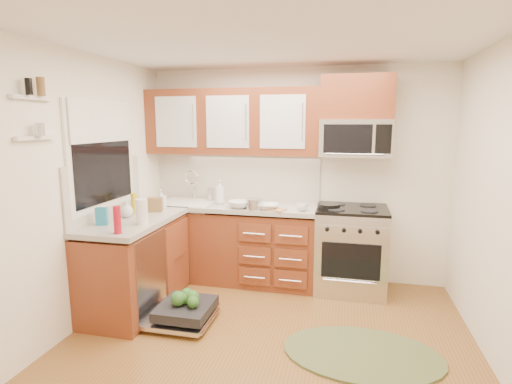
% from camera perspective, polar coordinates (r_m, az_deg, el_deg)
% --- Properties ---
extents(floor, '(3.50, 3.50, 0.00)m').
position_cam_1_polar(floor, '(3.56, 1.24, -21.77)').
color(floor, brown).
rests_on(floor, ground).
extents(ceiling, '(3.50, 3.50, 0.00)m').
position_cam_1_polar(ceiling, '(3.09, 1.42, 21.71)').
color(ceiling, white).
rests_on(ceiling, ground).
extents(wall_back, '(3.50, 0.04, 2.50)m').
position_cam_1_polar(wall_back, '(4.79, 5.58, 2.44)').
color(wall_back, white).
rests_on(wall_back, ground).
extents(wall_front, '(3.50, 0.04, 2.50)m').
position_cam_1_polar(wall_front, '(1.49, -12.93, -14.66)').
color(wall_front, white).
rests_on(wall_front, ground).
extents(wall_left, '(0.04, 3.50, 2.50)m').
position_cam_1_polar(wall_left, '(3.84, -25.17, -0.29)').
color(wall_left, white).
rests_on(wall_left, ground).
extents(base_cabinet_back, '(2.05, 0.60, 0.85)m').
position_cam_1_polar(base_cabinet_back, '(4.83, -3.69, -7.50)').
color(base_cabinet_back, brown).
rests_on(base_cabinet_back, ground).
extents(base_cabinet_left, '(0.60, 1.25, 0.85)m').
position_cam_1_polar(base_cabinet_left, '(4.30, -16.79, -10.14)').
color(base_cabinet_left, brown).
rests_on(base_cabinet_left, ground).
extents(countertop_back, '(2.07, 0.64, 0.05)m').
position_cam_1_polar(countertop_back, '(4.70, -3.79, -2.01)').
color(countertop_back, '#A6A398').
rests_on(countertop_back, base_cabinet_back).
extents(countertop_left, '(0.64, 1.27, 0.05)m').
position_cam_1_polar(countertop_left, '(4.16, -16.99, -3.99)').
color(countertop_left, '#A6A398').
rests_on(countertop_left, base_cabinet_left).
extents(backsplash_back, '(2.05, 0.02, 0.57)m').
position_cam_1_polar(backsplash_back, '(4.93, -2.84, 2.20)').
color(backsplash_back, beige).
rests_on(backsplash_back, ground).
extents(backsplash_left, '(0.02, 1.25, 0.57)m').
position_cam_1_polar(backsplash_left, '(4.26, -20.64, 0.37)').
color(backsplash_left, beige).
rests_on(backsplash_left, ground).
extents(upper_cabinets, '(2.05, 0.35, 0.75)m').
position_cam_1_polar(upper_cabinets, '(4.73, -3.44, 9.96)').
color(upper_cabinets, brown).
rests_on(upper_cabinets, ground).
extents(cabinet_over_mw, '(0.76, 0.35, 0.47)m').
position_cam_1_polar(cabinet_over_mw, '(4.55, 14.22, 12.96)').
color(cabinet_over_mw, brown).
rests_on(cabinet_over_mw, ground).
extents(range, '(0.76, 0.64, 0.95)m').
position_cam_1_polar(range, '(4.61, 13.37, -7.97)').
color(range, silver).
rests_on(range, ground).
extents(microwave, '(0.76, 0.38, 0.40)m').
position_cam_1_polar(microwave, '(4.52, 13.99, 7.47)').
color(microwave, silver).
rests_on(microwave, ground).
extents(sink, '(0.62, 0.50, 0.26)m').
position_cam_1_polar(sink, '(4.88, -9.76, -2.89)').
color(sink, white).
rests_on(sink, ground).
extents(dishwasher, '(0.70, 0.60, 0.20)m').
position_cam_1_polar(dishwasher, '(3.99, -10.52, -16.55)').
color(dishwasher, silver).
rests_on(dishwasher, ground).
extents(window, '(0.03, 1.05, 1.05)m').
position_cam_1_polar(window, '(4.20, -21.11, 4.90)').
color(window, white).
rests_on(window, ground).
extents(window_blind, '(0.02, 0.96, 0.40)m').
position_cam_1_polar(window_blind, '(4.17, -21.11, 9.42)').
color(window_blind, white).
rests_on(window_blind, ground).
extents(shelf_upper, '(0.04, 0.40, 0.03)m').
position_cam_1_polar(shelf_upper, '(3.51, -29.32, 11.66)').
color(shelf_upper, white).
rests_on(shelf_upper, ground).
extents(shelf_lower, '(0.04, 0.40, 0.03)m').
position_cam_1_polar(shelf_lower, '(3.51, -28.91, 6.77)').
color(shelf_lower, white).
rests_on(shelf_lower, ground).
extents(rug, '(1.50, 1.23, 0.02)m').
position_cam_1_polar(rug, '(3.61, 14.95, -21.42)').
color(rug, '#617040').
rests_on(rug, ground).
extents(skillet, '(0.29, 0.29, 0.05)m').
position_cam_1_polar(skillet, '(4.43, 10.34, -1.93)').
color(skillet, black).
rests_on(skillet, range).
extents(stock_pot, '(0.20, 0.20, 0.12)m').
position_cam_1_polar(stock_pot, '(4.39, -0.21, -1.73)').
color(stock_pot, silver).
rests_on(stock_pot, countertop_back).
extents(cutting_board, '(0.28, 0.23, 0.02)m').
position_cam_1_polar(cutting_board, '(4.36, 2.52, -2.50)').
color(cutting_board, tan).
rests_on(cutting_board, countertop_back).
extents(canister, '(0.10, 0.10, 0.16)m').
position_cam_1_polar(canister, '(4.90, -6.41, -0.32)').
color(canister, silver).
rests_on(canister, countertop_back).
extents(paper_towel_roll, '(0.14, 0.14, 0.24)m').
position_cam_1_polar(paper_towel_roll, '(3.88, -16.00, -2.73)').
color(paper_towel_roll, white).
rests_on(paper_towel_roll, countertop_left).
extents(mustard_bottle, '(0.07, 0.07, 0.21)m').
position_cam_1_polar(mustard_bottle, '(4.39, -16.99, -1.53)').
color(mustard_bottle, gold).
rests_on(mustard_bottle, countertop_left).
extents(red_bottle, '(0.07, 0.07, 0.24)m').
position_cam_1_polar(red_bottle, '(3.62, -19.21, -3.80)').
color(red_bottle, '#A90E21').
rests_on(red_bottle, countertop_left).
extents(wooden_box, '(0.18, 0.15, 0.15)m').
position_cam_1_polar(wooden_box, '(4.41, -14.24, -1.76)').
color(wooden_box, brown).
rests_on(wooden_box, countertop_left).
extents(blue_carton, '(0.12, 0.09, 0.16)m').
position_cam_1_polar(blue_carton, '(3.98, -21.17, -3.26)').
color(blue_carton, teal).
rests_on(blue_carton, countertop_left).
extents(bowl_a, '(0.28, 0.28, 0.06)m').
position_cam_1_polar(bowl_a, '(4.39, 1.61, -2.10)').
color(bowl_a, '#999999').
rests_on(bowl_a, countertop_back).
extents(bowl_b, '(0.29, 0.29, 0.08)m').
position_cam_1_polar(bowl_b, '(4.47, -2.47, -1.79)').
color(bowl_b, '#999999').
rests_on(bowl_b, countertop_back).
extents(cup, '(0.15, 0.15, 0.09)m').
position_cam_1_polar(cup, '(4.33, 6.64, -2.12)').
color(cup, '#999999').
rests_on(cup, countertop_back).
extents(soap_bottle_a, '(0.11, 0.11, 0.29)m').
position_cam_1_polar(soap_bottle_a, '(4.67, -5.21, -0.02)').
color(soap_bottle_a, '#999999').
rests_on(soap_bottle_a, countertop_back).
extents(soap_bottle_b, '(0.10, 0.10, 0.21)m').
position_cam_1_polar(soap_bottle_b, '(4.57, -13.42, -0.95)').
color(soap_bottle_b, '#999999').
rests_on(soap_bottle_b, countertop_left).
extents(soap_bottle_c, '(0.14, 0.14, 0.17)m').
position_cam_1_polar(soap_bottle_c, '(4.23, -18.04, -2.31)').
color(soap_bottle_c, '#999999').
rests_on(soap_bottle_c, countertop_left).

